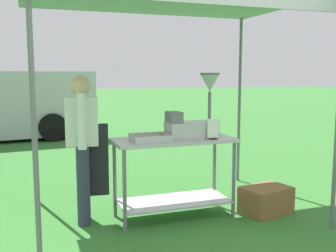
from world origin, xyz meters
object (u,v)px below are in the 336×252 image
object	(u,v)px
stall_canopy	(171,3)
supply_crate	(266,200)
donut_fryer	(194,118)
donut_cart	(174,162)
menu_sign	(213,131)
donut_tray	(151,139)
vendor	(83,141)

from	to	relation	value
stall_canopy	supply_crate	bearing A→B (deg)	-16.99
stall_canopy	donut_fryer	world-z (taller)	stall_canopy
stall_canopy	supply_crate	size ratio (longest dim) A/B	5.06
donut_fryer	stall_canopy	bearing A→B (deg)	156.14
donut_cart	menu_sign	world-z (taller)	menu_sign
donut_tray	menu_sign	xyz separation A→B (m)	(0.68, -0.12, 0.07)
donut_tray	menu_sign	size ratio (longest dim) A/B	1.77
vendor	stall_canopy	bearing A→B (deg)	-6.33
stall_canopy	menu_sign	bearing A→B (deg)	-36.60
stall_canopy	vendor	bearing A→B (deg)	173.67
stall_canopy	donut_cart	bearing A→B (deg)	-90.00
donut_cart	donut_fryer	xyz separation A→B (m)	(0.24, -0.01, 0.49)
stall_canopy	vendor	world-z (taller)	stall_canopy
donut_fryer	supply_crate	xyz separation A→B (m)	(0.83, -0.22, -0.98)
donut_tray	menu_sign	bearing A→B (deg)	-10.35
menu_sign	supply_crate	world-z (taller)	menu_sign
supply_crate	donut_cart	bearing A→B (deg)	167.96
donut_tray	menu_sign	world-z (taller)	menu_sign
donut_fryer	supply_crate	bearing A→B (deg)	-14.91
donut_tray	donut_fryer	bearing A→B (deg)	6.38
menu_sign	vendor	world-z (taller)	vendor
vendor	donut_tray	bearing A→B (deg)	-21.62
donut_tray	donut_fryer	distance (m)	0.57
supply_crate	menu_sign	bearing A→B (deg)	176.77
donut_cart	donut_tray	distance (m)	0.41
donut_cart	donut_fryer	bearing A→B (deg)	-1.70
stall_canopy	supply_crate	world-z (taller)	stall_canopy
stall_canopy	menu_sign	xyz separation A→B (m)	(0.39, -0.29, -1.38)
donut_cart	donut_tray	xyz separation A→B (m)	(-0.29, -0.07, 0.29)
stall_canopy	supply_crate	distance (m)	2.50
stall_canopy	menu_sign	size ratio (longest dim) A/B	13.86
vendor	supply_crate	distance (m)	2.22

